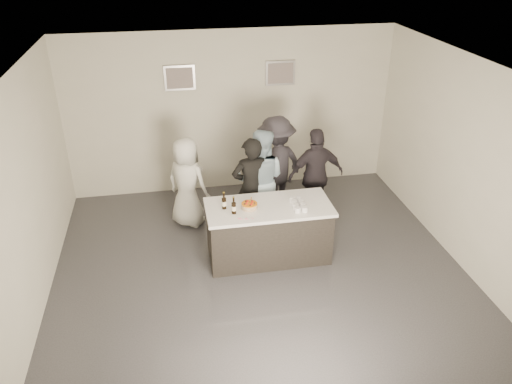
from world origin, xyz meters
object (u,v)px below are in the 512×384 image
(cake, at_px, (249,206))
(bar_counter, at_px, (268,232))
(beer_bottle_b, at_px, (234,205))
(beer_bottle_a, at_px, (224,201))
(person_main_black, at_px, (251,188))
(person_main_blue, at_px, (260,180))
(person_guest_right, at_px, (316,175))
(person_guest_back, at_px, (276,165))
(person_guest_left, at_px, (187,183))

(cake, bearing_deg, bar_counter, 3.86)
(cake, height_order, beer_bottle_b, beer_bottle_b)
(cake, xyz_separation_m, beer_bottle_a, (-0.36, 0.06, 0.09))
(cake, distance_m, person_main_black, 0.76)
(person_main_blue, relative_size, person_guest_right, 1.05)
(cake, height_order, person_guest_back, person_guest_back)
(person_guest_right, distance_m, person_guest_back, 0.72)
(cake, xyz_separation_m, person_main_black, (0.15, 0.74, -0.09))
(beer_bottle_a, bearing_deg, person_guest_right, 29.81)
(person_main_black, xyz_separation_m, person_guest_back, (0.56, 0.68, 0.03))
(beer_bottle_b, bearing_deg, person_guest_back, 57.94)
(person_main_blue, xyz_separation_m, person_guest_back, (0.37, 0.49, 0.01))
(person_main_black, bearing_deg, person_guest_back, -135.06)
(person_guest_left, distance_m, person_guest_back, 1.56)
(beer_bottle_b, height_order, person_guest_back, person_guest_back)
(bar_counter, height_order, beer_bottle_a, beer_bottle_a)
(cake, relative_size, person_guest_back, 0.13)
(beer_bottle_b, relative_size, person_main_black, 0.15)
(person_main_blue, height_order, person_guest_back, person_guest_back)
(beer_bottle_b, bearing_deg, beer_bottle_a, 126.38)
(person_guest_left, height_order, person_guest_right, person_guest_right)
(person_guest_back, bearing_deg, beer_bottle_a, 22.03)
(bar_counter, distance_m, person_guest_right, 1.47)
(person_main_black, xyz_separation_m, person_main_blue, (0.19, 0.20, 0.02))
(person_main_black, distance_m, person_guest_back, 0.89)
(person_main_black, bearing_deg, beer_bottle_a, 47.12)
(person_guest_right, xyz_separation_m, person_guest_back, (-0.60, 0.40, 0.05))
(person_main_blue, bearing_deg, person_main_black, 62.12)
(person_guest_left, bearing_deg, cake, 162.11)
(cake, bearing_deg, person_guest_right, 37.77)
(beer_bottle_a, bearing_deg, beer_bottle_b, -53.62)
(beer_bottle_b, relative_size, person_main_blue, 0.15)
(person_main_black, bearing_deg, person_guest_left, -32.59)
(beer_bottle_a, distance_m, person_guest_left, 1.29)
(person_main_black, height_order, person_guest_right, person_main_black)
(bar_counter, xyz_separation_m, person_guest_left, (-1.13, 1.21, 0.33))
(beer_bottle_a, height_order, person_guest_left, person_guest_left)
(bar_counter, bearing_deg, person_main_black, 101.24)
(cake, xyz_separation_m, person_main_blue, (0.34, 0.93, -0.07))
(person_guest_back, bearing_deg, cake, 33.65)
(beer_bottle_a, distance_m, beer_bottle_b, 0.20)
(person_main_black, relative_size, person_guest_right, 1.02)
(bar_counter, distance_m, beer_bottle_a, 0.88)
(beer_bottle_a, distance_m, person_guest_back, 1.74)
(person_main_black, bearing_deg, cake, 72.63)
(person_guest_left, height_order, person_guest_back, person_guest_back)
(cake, relative_size, person_guest_right, 0.14)
(person_guest_left, bearing_deg, bar_counter, 170.91)
(person_guest_left, bearing_deg, person_main_black, -168.85)
(beer_bottle_b, xyz_separation_m, person_main_black, (0.39, 0.84, -0.18))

